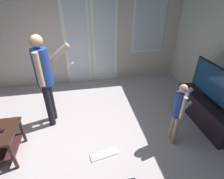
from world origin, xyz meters
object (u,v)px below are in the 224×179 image
at_px(flat_screen_tv, 216,85).
at_px(person_child, 179,110).
at_px(tv_stand, 207,111).
at_px(loose_keyboard, 104,154).
at_px(person_adult, 45,75).

xyz_separation_m(flat_screen_tv, person_child, (-0.89, -0.37, -0.14)).
relative_size(tv_stand, loose_keyboard, 3.14).
xyz_separation_m(person_child, loose_keyboard, (-1.20, -0.10, -0.65)).
bearing_deg(loose_keyboard, person_child, 4.88).
xyz_separation_m(tv_stand, flat_screen_tv, (-0.00, 0.00, 0.57)).
bearing_deg(loose_keyboard, tv_stand, 12.71).
bearing_deg(person_child, person_adult, 156.61).
bearing_deg(loose_keyboard, person_adult, 130.70).
bearing_deg(person_adult, person_child, -23.39).
bearing_deg(flat_screen_tv, loose_keyboard, -167.19).
bearing_deg(loose_keyboard, flat_screen_tv, 12.81).
height_order(person_child, loose_keyboard, person_child).
height_order(person_adult, loose_keyboard, person_adult).
bearing_deg(tv_stand, loose_keyboard, -167.29).
xyz_separation_m(flat_screen_tv, person_adult, (-2.94, 0.52, 0.21)).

